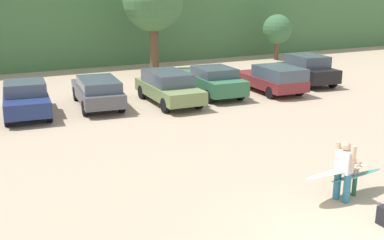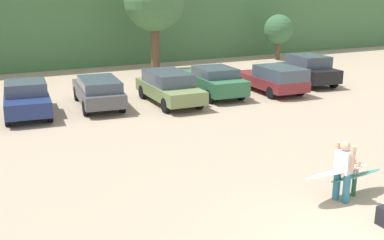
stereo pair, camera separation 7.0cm
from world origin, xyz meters
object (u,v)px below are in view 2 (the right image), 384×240
(surfboard_cream, at_px, (337,172))
(parked_car_dark_gray, at_px, (98,91))
(parked_car_forest_green, at_px, (213,81))
(parked_car_black, at_px, (308,69))
(parked_car_olive_green, at_px, (169,87))
(surfboard_teal, at_px, (356,175))
(person_child, at_px, (352,174))
(parked_car_maroon, at_px, (274,78))
(person_adult, at_px, (343,168))
(parked_car_navy, at_px, (27,98))

(surfboard_cream, bearing_deg, parked_car_dark_gray, -80.18)
(parked_car_dark_gray, xyz_separation_m, parked_car_forest_green, (5.95, -0.36, 0.02))
(parked_car_black, relative_size, surfboard_cream, 1.98)
(parked_car_olive_green, distance_m, parked_car_black, 9.13)
(parked_car_forest_green, distance_m, surfboard_teal, 12.58)
(parked_car_forest_green, relative_size, person_child, 4.46)
(parked_car_forest_green, relative_size, parked_car_maroon, 1.03)
(person_adult, distance_m, surfboard_cream, 0.21)
(parked_car_olive_green, relative_size, parked_car_black, 1.14)
(parked_car_navy, bearing_deg, parked_car_maroon, -88.99)
(parked_car_navy, bearing_deg, parked_car_olive_green, -90.24)
(parked_car_maroon, bearing_deg, person_adult, 154.35)
(parked_car_navy, bearing_deg, surfboard_teal, -146.16)
(parked_car_olive_green, distance_m, person_child, 11.78)
(parked_car_dark_gray, height_order, person_child, parked_car_dark_gray)
(parked_car_forest_green, xyz_separation_m, parked_car_maroon, (3.21, -0.89, -0.01))
(parked_car_dark_gray, relative_size, person_child, 4.65)
(parked_car_dark_gray, bearing_deg, parked_car_olive_green, -97.90)
(person_child, bearing_deg, parked_car_forest_green, -117.81)
(parked_car_forest_green, distance_m, surfboard_cream, 12.72)
(parked_car_olive_green, bearing_deg, parked_car_navy, 85.78)
(person_adult, relative_size, surfboard_cream, 0.77)
(parked_car_forest_green, relative_size, parked_car_black, 1.12)
(parked_car_dark_gray, bearing_deg, parked_car_forest_green, -86.72)
(parked_car_navy, relative_size, parked_car_dark_gray, 0.89)
(parked_car_olive_green, distance_m, parked_car_forest_green, 2.76)
(parked_car_olive_green, height_order, person_adult, person_adult)
(parked_car_black, distance_m, surfboard_cream, 15.73)
(parked_car_dark_gray, xyz_separation_m, person_child, (3.21, -12.63, -0.18))
(parked_car_forest_green, bearing_deg, person_adult, 169.48)
(parked_car_black, relative_size, person_adult, 2.58)
(parked_car_olive_green, distance_m, surfboard_cream, 11.81)
(parked_car_forest_green, relative_size, surfboard_cream, 2.22)
(parked_car_navy, bearing_deg, person_adult, -148.68)
(parked_car_maroon, relative_size, surfboard_cream, 2.16)
(person_adult, bearing_deg, parked_car_maroon, -134.45)
(surfboard_teal, bearing_deg, surfboard_cream, -4.80)
(parked_car_olive_green, bearing_deg, parked_car_black, -84.10)
(parked_car_maroon, relative_size, parked_car_black, 1.09)
(surfboard_cream, bearing_deg, person_adult, 115.57)
(person_adult, bearing_deg, parked_car_black, -142.82)
(parked_car_navy, xyz_separation_m, parked_car_dark_gray, (3.21, 0.11, -0.00))
(parked_car_olive_green, bearing_deg, surfboard_cream, 179.37)
(parked_car_dark_gray, distance_m, surfboard_cream, 12.92)
(parked_car_forest_green, distance_m, person_adult, 12.84)
(parked_car_olive_green, height_order, parked_car_maroon, parked_car_olive_green)
(person_child, bearing_deg, surfboard_cream, -13.16)
(parked_car_olive_green, bearing_deg, parked_car_forest_green, -77.58)
(parked_car_navy, xyz_separation_m, parked_car_olive_green, (6.45, -0.74, 0.05))
(parked_car_maroon, bearing_deg, parked_car_forest_green, 78.16)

